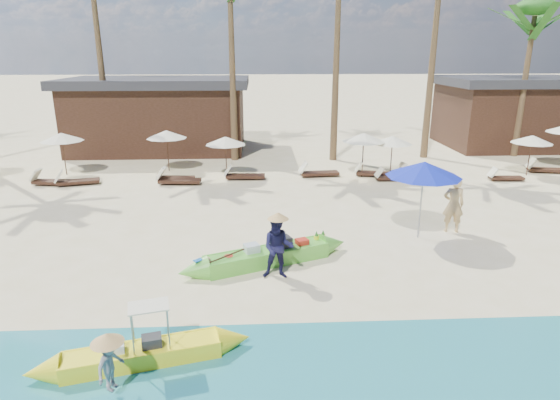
{
  "coord_description": "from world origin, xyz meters",
  "views": [
    {
      "loc": [
        -2.11,
        -11.55,
        5.76
      ],
      "look_at": [
        -1.43,
        2.0,
        1.47
      ],
      "focal_mm": 30.0,
      "sensor_mm": 36.0,
      "label": 1
    }
  ],
  "objects_px": {
    "yellow_canoe": "(143,354)",
    "blue_umbrella": "(424,169)",
    "tourist": "(453,204)",
    "green_canoe": "(267,256)"
  },
  "relations": [
    {
      "from": "tourist",
      "to": "blue_umbrella",
      "type": "height_order",
      "value": "blue_umbrella"
    },
    {
      "from": "yellow_canoe",
      "to": "blue_umbrella",
      "type": "relative_size",
      "value": 1.84
    },
    {
      "from": "yellow_canoe",
      "to": "blue_umbrella",
      "type": "bearing_deg",
      "value": 25.38
    },
    {
      "from": "green_canoe",
      "to": "yellow_canoe",
      "type": "height_order",
      "value": "yellow_canoe"
    },
    {
      "from": "green_canoe",
      "to": "tourist",
      "type": "distance_m",
      "value": 6.64
    },
    {
      "from": "yellow_canoe",
      "to": "tourist",
      "type": "relative_size",
      "value": 2.44
    },
    {
      "from": "tourist",
      "to": "blue_umbrella",
      "type": "relative_size",
      "value": 0.75
    },
    {
      "from": "tourist",
      "to": "blue_umbrella",
      "type": "bearing_deg",
      "value": 28.37
    },
    {
      "from": "green_canoe",
      "to": "blue_umbrella",
      "type": "height_order",
      "value": "blue_umbrella"
    },
    {
      "from": "green_canoe",
      "to": "tourist",
      "type": "relative_size",
      "value": 2.86
    }
  ]
}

